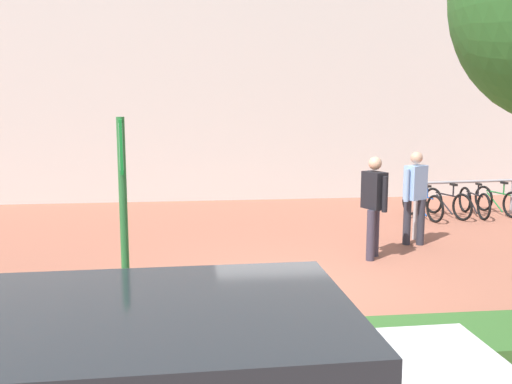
# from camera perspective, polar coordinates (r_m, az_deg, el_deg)

# --- Properties ---
(ground_plane) EXTENTS (60.00, 60.00, 0.00)m
(ground_plane) POSITION_cam_1_polar(r_m,az_deg,el_deg) (8.48, 4.43, -9.31)
(ground_plane) COLOR #9E5B47
(building_facade) EXTENTS (28.00, 1.20, 10.00)m
(building_facade) POSITION_cam_1_polar(r_m,az_deg,el_deg) (16.26, -1.12, 17.25)
(building_facade) COLOR silver
(building_facade) RESTS_ON ground
(planter_strip) EXTENTS (7.00, 1.10, 0.16)m
(planter_strip) POSITION_cam_1_polar(r_m,az_deg,el_deg) (6.49, 6.10, -14.46)
(planter_strip) COLOR #336028
(planter_strip) RESTS_ON ground
(parking_sign_post) EXTENTS (0.08, 0.36, 2.49)m
(parking_sign_post) POSITION_cam_1_polar(r_m,az_deg,el_deg) (5.93, -12.70, -1.28)
(parking_sign_post) COLOR #2D7238
(parking_sign_post) RESTS_ON ground
(bike_at_sign) EXTENTS (1.68, 0.42, 0.86)m
(bike_at_sign) POSITION_cam_1_polar(r_m,az_deg,el_deg) (6.44, -11.79, -12.21)
(bike_at_sign) COLOR black
(bike_at_sign) RESTS_ON ground
(bike_rack_cluster) EXTENTS (2.65, 1.78, 0.83)m
(bike_rack_cluster) POSITION_cam_1_polar(r_m,az_deg,el_deg) (14.24, 19.17, -0.86)
(bike_rack_cluster) COLOR #99999E
(bike_rack_cluster) RESTS_ON ground
(bollard_steel) EXTENTS (0.16, 0.16, 0.90)m
(bollard_steel) POSITION_cam_1_polar(r_m,az_deg,el_deg) (11.64, 15.31, -2.28)
(bollard_steel) COLOR #ADADB2
(bollard_steel) RESTS_ON ground
(person_suited_navy) EXTENTS (0.38, 0.57, 1.72)m
(person_suited_navy) POSITION_cam_1_polar(r_m,az_deg,el_deg) (10.00, 11.32, -0.84)
(person_suited_navy) COLOR #383342
(person_suited_navy) RESTS_ON ground
(person_shirt_white) EXTENTS (0.53, 0.42, 1.72)m
(person_shirt_white) POSITION_cam_1_polar(r_m,az_deg,el_deg) (11.12, 15.12, -0.00)
(person_shirt_white) COLOR #2D2D38
(person_shirt_white) RESTS_ON ground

